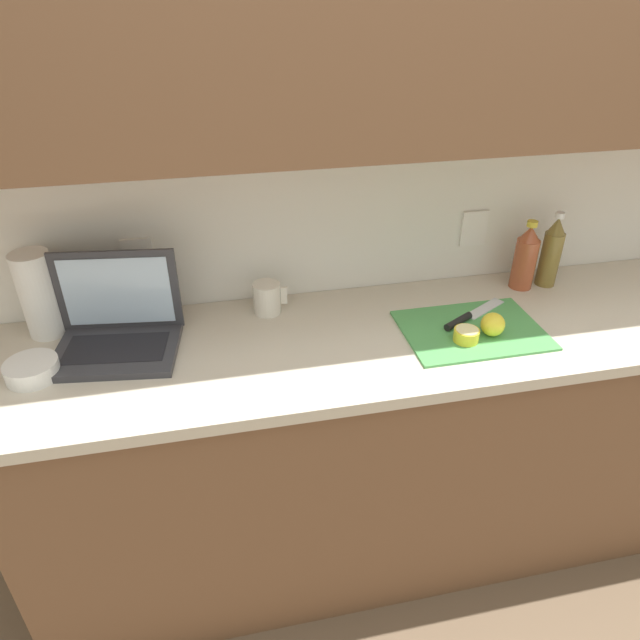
{
  "coord_description": "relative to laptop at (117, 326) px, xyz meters",
  "views": [
    {
      "loc": [
        -0.61,
        -1.33,
        1.82
      ],
      "look_at": [
        -0.33,
        -0.01,
        0.99
      ],
      "focal_mm": 32.0,
      "sensor_mm": 36.0,
      "label": 1
    }
  ],
  "objects": [
    {
      "name": "ground_plane",
      "position": [
        0.88,
        -0.1,
        -0.97
      ],
      "size": [
        12.0,
        12.0,
        0.0
      ],
      "primitive_type": "plane",
      "color": "brown",
      "rests_on": "ground"
    },
    {
      "name": "wall_back",
      "position": [
        0.88,
        0.12,
        0.58
      ],
      "size": [
        5.2,
        0.38,
        2.6
      ],
      "color": "white",
      "rests_on": "ground_plane"
    },
    {
      "name": "counter_unit",
      "position": [
        0.9,
        -0.1,
        -0.51
      ],
      "size": [
        2.51,
        0.59,
        0.91
      ],
      "color": "brown",
      "rests_on": "ground_plane"
    },
    {
      "name": "laptop",
      "position": [
        0.0,
        0.0,
        0.0
      ],
      "size": [
        0.37,
        0.29,
        0.26
      ],
      "rotation": [
        0.0,
        0.0,
        -0.13
      ],
      "color": "#333338",
      "rests_on": "counter_unit"
    },
    {
      "name": "cutting_board",
      "position": [
        1.01,
        -0.14,
        -0.06
      ],
      "size": [
        0.41,
        0.3,
        0.01
      ],
      "primitive_type": "cube",
      "color": "#4C9E51",
      "rests_on": "counter_unit"
    },
    {
      "name": "knife",
      "position": [
        1.01,
        -0.09,
        -0.04
      ],
      "size": [
        0.25,
        0.16,
        0.02
      ],
      "rotation": [
        0.0,
        0.0,
        0.52
      ],
      "color": "silver",
      "rests_on": "cutting_board"
    },
    {
      "name": "lemon_half_cut",
      "position": [
        0.96,
        -0.2,
        -0.03
      ],
      "size": [
        0.07,
        0.07,
        0.04
      ],
      "color": "yellow",
      "rests_on": "cutting_board"
    },
    {
      "name": "lemon_whole_beside",
      "position": [
        1.05,
        -0.18,
        -0.02
      ],
      "size": [
        0.07,
        0.07,
        0.07
      ],
      "color": "yellow",
      "rests_on": "cutting_board"
    },
    {
      "name": "bottle_green_soda",
      "position": [
        1.38,
        0.09,
        0.06
      ],
      "size": [
        0.06,
        0.06,
        0.26
      ],
      "color": "olive",
      "rests_on": "counter_unit"
    },
    {
      "name": "bottle_oil_tall",
      "position": [
        1.29,
        0.09,
        0.04
      ],
      "size": [
        0.07,
        0.07,
        0.23
      ],
      "color": "#A34C2D",
      "rests_on": "counter_unit"
    },
    {
      "name": "measuring_cup",
      "position": [
        0.43,
        0.09,
        -0.01
      ],
      "size": [
        0.1,
        0.08,
        0.1
      ],
      "color": "silver",
      "rests_on": "counter_unit"
    },
    {
      "name": "bowl_white",
      "position": [
        -0.21,
        -0.11,
        -0.04
      ],
      "size": [
        0.14,
        0.14,
        0.05
      ],
      "color": "white",
      "rests_on": "counter_unit"
    },
    {
      "name": "paper_towel_roll",
      "position": [
        -0.21,
        0.11,
        0.07
      ],
      "size": [
        0.11,
        0.11,
        0.25
      ],
      "color": "white",
      "rests_on": "counter_unit"
    }
  ]
}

